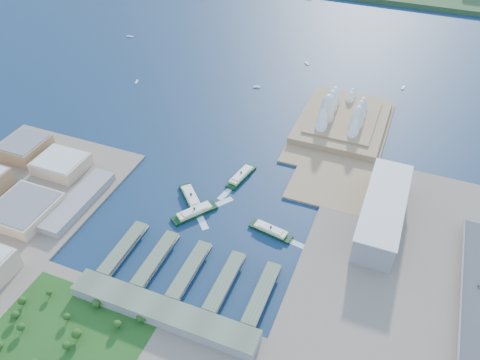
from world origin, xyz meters
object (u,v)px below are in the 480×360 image
at_px(ferry_d, 271,229).
at_px(car_c, 479,287).
at_px(ferry_a, 191,197).
at_px(ferry_c, 194,211).
at_px(opera_house, 345,107).
at_px(ferry_b, 241,175).
at_px(toaster_building, 383,212).

bearing_deg(ferry_d, car_c, -81.52).
bearing_deg(ferry_a, ferry_d, -52.13).
xyz_separation_m(ferry_a, ferry_c, (15.40, -21.86, -0.18)).
relative_size(opera_house, ferry_a, 2.94).
bearing_deg(ferry_c, ferry_a, -19.56).
bearing_deg(ferry_b, ferry_c, -96.48).
height_order(ferry_c, ferry_d, ferry_c).
height_order(ferry_a, car_c, car_c).
xyz_separation_m(opera_house, ferry_d, (-28.93, -263.26, -26.88)).
distance_m(toaster_building, ferry_a, 237.71).
relative_size(ferry_b, ferry_d, 1.05).
relative_size(toaster_building, ferry_b, 2.72).
height_order(toaster_building, car_c, toaster_building).
xyz_separation_m(ferry_c, car_c, (326.05, -1.08, 9.89)).
distance_m(opera_house, car_c, 336.17).
bearing_deg(car_c, ferry_a, 176.16).
bearing_deg(ferry_c, ferry_d, -141.17).
bearing_deg(ferry_a, toaster_building, -32.67).
xyz_separation_m(toaster_building, ferry_d, (-118.93, -63.26, -15.38)).
bearing_deg(opera_house, ferry_b, -118.82).
xyz_separation_m(ferry_a, ferry_b, (42.70, 66.21, -0.41)).
height_order(ferry_a, ferry_d, ferry_a).
bearing_deg(ferry_b, ferry_d, -38.44).
bearing_deg(ferry_a, car_c, -48.07).
height_order(toaster_building, ferry_c, toaster_building).
bearing_deg(ferry_a, opera_house, 15.85).
height_order(ferry_a, ferry_c, ferry_a).
relative_size(opera_house, car_c, 39.65).
relative_size(ferry_a, ferry_d, 1.13).
bearing_deg(ferry_a, ferry_b, 12.96).
bearing_deg(toaster_building, ferry_c, -162.28).
bearing_deg(toaster_building, ferry_a, -168.45).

